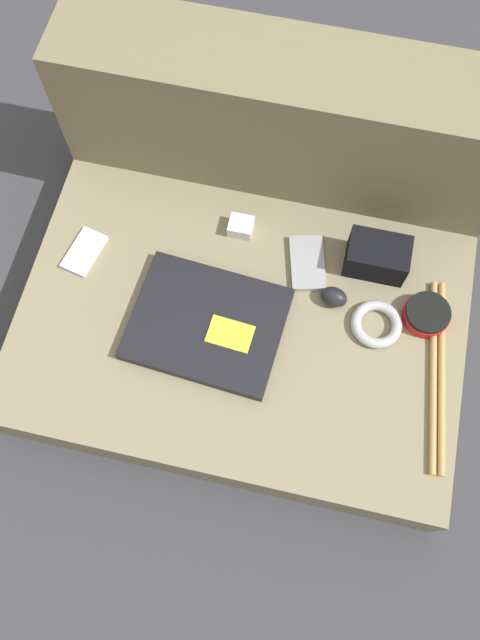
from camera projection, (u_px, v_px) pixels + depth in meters
name	position (u px, v px, depth m)	size (l,w,h in m)	color
ground_plane	(240.00, 344.00, 1.41)	(8.00, 8.00, 0.00)	#38383D
couch_seat	(240.00, 334.00, 1.35)	(0.92, 0.62, 0.13)	#847A5B
couch_backrest	(281.00, 136.00, 1.35)	(0.92, 0.20, 0.44)	#756B4C
laptop	(207.00, 324.00, 1.27)	(0.32, 0.27, 0.03)	black
computer_mouse	(334.00, 297.00, 1.29)	(0.06, 0.05, 0.04)	black
speaker_puck	(427.00, 315.00, 1.28)	(0.09, 0.09, 0.03)	red
phone_silver	(84.00, 252.00, 1.34)	(0.08, 0.12, 0.01)	silver
phone_black	(307.00, 263.00, 1.33)	(0.10, 0.14, 0.01)	#99999E
camera_pouch	(377.00, 256.00, 1.30)	(0.13, 0.08, 0.08)	black
charger_brick	(241.00, 226.00, 1.35)	(0.05, 0.05, 0.03)	silver
cable_coil	(376.00, 324.00, 1.27)	(0.11, 0.11, 0.02)	#B2B2B7
drumstick_pair	(437.00, 374.00, 1.24)	(0.07, 0.40, 0.01)	tan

